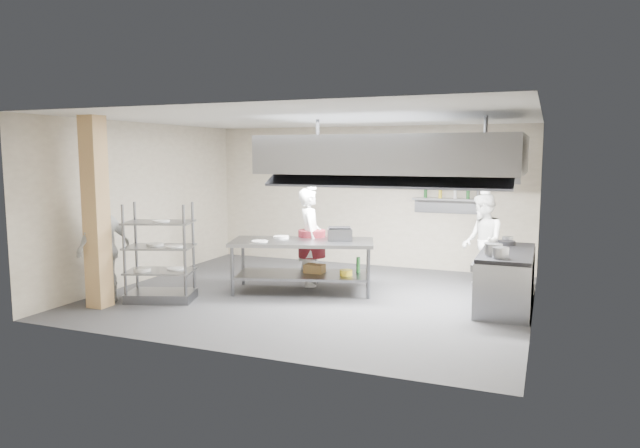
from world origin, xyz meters
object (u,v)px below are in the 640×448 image
at_px(island, 302,266).
at_px(chef_line, 482,242).
at_px(cooking_range, 506,281).
at_px(griddle, 340,234).
at_px(pass_rack, 160,252).
at_px(chef_head, 310,237).
at_px(stockpot, 493,250).
at_px(chef_plating, 104,248).

distance_m(island, chef_line, 3.20).
bearing_deg(cooking_range, griddle, -179.65).
bearing_deg(pass_rack, cooking_range, -1.61).
height_order(chef_head, stockpot, chef_head).
xyz_separation_m(chef_line, chef_plating, (-5.60, -3.14, 0.03)).
bearing_deg(chef_head, chef_plating, 108.37).
bearing_deg(stockpot, chef_plating, -164.53).
bearing_deg(pass_rack, griddle, 14.50).
distance_m(pass_rack, griddle, 3.05).
distance_m(cooking_range, chef_head, 3.51).
relative_size(chef_plating, stockpot, 6.94).
bearing_deg(stockpot, pass_rack, -166.86).
distance_m(island, chef_head, 0.68).
relative_size(chef_head, griddle, 4.22).
bearing_deg(island, griddle, 6.11).
height_order(pass_rack, chef_head, chef_head).
relative_size(island, griddle, 5.82).
bearing_deg(pass_rack, chef_plating, -169.79).
bearing_deg(chef_head, cooking_range, -117.90).
xyz_separation_m(island, griddle, (0.60, 0.26, 0.56)).
relative_size(chef_head, chef_plating, 1.00).
relative_size(chef_head, stockpot, 6.95).
height_order(cooking_range, chef_plating, chef_plating).
bearing_deg(island, cooking_range, -12.75).
bearing_deg(griddle, cooking_range, -22.62).
relative_size(cooking_range, chef_plating, 1.12).
xyz_separation_m(chef_head, griddle, (0.67, -0.25, 0.12)).
xyz_separation_m(pass_rack, stockpot, (5.16, 1.20, 0.18)).
relative_size(pass_rack, cooking_range, 0.81).
bearing_deg(cooking_range, pass_rack, -162.06).
bearing_deg(pass_rack, chef_head, 26.95).
relative_size(chef_line, chef_plating, 0.97).
xyz_separation_m(chef_head, chef_line, (2.99, 0.75, -0.03)).
bearing_deg(chef_plating, stockpot, 110.40).
height_order(chef_head, chef_line, chef_head).
height_order(pass_rack, stockpot, pass_rack).
distance_m(island, griddle, 0.86).
bearing_deg(stockpot, chef_line, 101.87).
bearing_deg(island, chef_head, 80.37).
relative_size(island, chef_line, 1.43).
height_order(chef_plating, griddle, chef_plating).
bearing_deg(chef_plating, island, 129.93).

